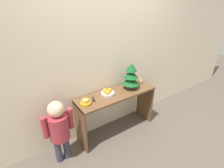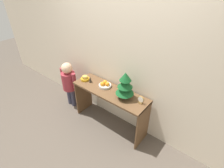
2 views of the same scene
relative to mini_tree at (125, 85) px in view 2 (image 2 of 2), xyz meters
name	(u,v)px [view 2 (image 2 of 2)]	position (x,y,z in m)	size (l,w,h in m)	color
ground_plane	(103,130)	(-0.28, -0.21, -0.94)	(12.00, 12.00, 0.00)	brown
back_wall	(120,54)	(-0.28, 0.25, 0.31)	(7.00, 0.05, 2.50)	beige
console_table	(110,99)	(-0.28, 0.00, -0.37)	(1.29, 0.41, 0.72)	brown
mini_tree	(125,85)	(0.00, 0.00, 0.00)	(0.27, 0.27, 0.43)	#4C3828
fruit_bowl	(105,85)	(-0.42, 0.04, -0.18)	(0.20, 0.20, 0.09)	#B7B2A8
singing_bowl	(85,78)	(-0.81, -0.03, -0.19)	(0.15, 0.15, 0.08)	#B78419
desk_clock	(141,100)	(0.25, 0.04, -0.16)	(0.10, 0.04, 0.12)	olive
figurine	(90,79)	(-0.69, -0.02, -0.16)	(0.05, 0.05, 0.11)	#382D23
child_figure	(69,81)	(-1.23, -0.07, -0.38)	(0.40, 0.26, 0.93)	#38384C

